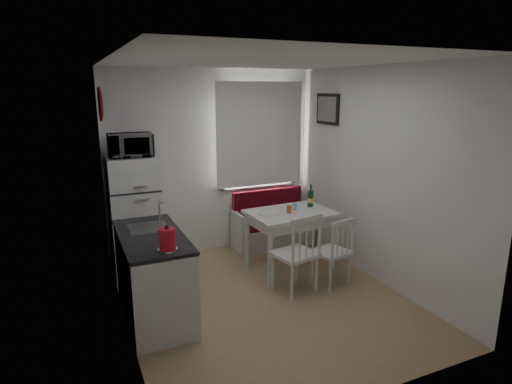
{
  "coord_description": "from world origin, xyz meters",
  "views": [
    {
      "loc": [
        -1.9,
        -4.0,
        2.34
      ],
      "look_at": [
        0.12,
        0.5,
        1.13
      ],
      "focal_mm": 30.0,
      "sensor_mm": 36.0,
      "label": 1
    }
  ],
  "objects_px": {
    "chair_right": "(336,245)",
    "wine_bottle": "(310,196)",
    "kitchen_counter": "(154,275)",
    "chair_left": "(299,246)",
    "dining_table": "(291,218)",
    "microwave": "(130,145)",
    "kettle": "(167,239)",
    "fridge": "(135,215)",
    "bench": "(271,228)"
  },
  "relations": [
    {
      "from": "microwave",
      "to": "wine_bottle",
      "type": "height_order",
      "value": "microwave"
    },
    {
      "from": "chair_right",
      "to": "microwave",
      "type": "height_order",
      "value": "microwave"
    },
    {
      "from": "bench",
      "to": "microwave",
      "type": "height_order",
      "value": "microwave"
    },
    {
      "from": "bench",
      "to": "chair_right",
      "type": "bearing_deg",
      "value": -87.24
    },
    {
      "from": "chair_left",
      "to": "wine_bottle",
      "type": "relative_size",
      "value": 1.77
    },
    {
      "from": "chair_right",
      "to": "kettle",
      "type": "relative_size",
      "value": 1.99
    },
    {
      "from": "dining_table",
      "to": "bench",
      "type": "bearing_deg",
      "value": 76.12
    },
    {
      "from": "dining_table",
      "to": "wine_bottle",
      "type": "height_order",
      "value": "wine_bottle"
    },
    {
      "from": "fridge",
      "to": "kettle",
      "type": "xyz_separation_m",
      "value": [
        0.03,
        -1.78,
        0.26
      ]
    },
    {
      "from": "microwave",
      "to": "bench",
      "type": "bearing_deg",
      "value": 4.49
    },
    {
      "from": "chair_left",
      "to": "fridge",
      "type": "xyz_separation_m",
      "value": [
        -1.58,
        1.47,
        0.16
      ]
    },
    {
      "from": "kitchen_counter",
      "to": "dining_table",
      "type": "bearing_deg",
      "value": 13.63
    },
    {
      "from": "dining_table",
      "to": "fridge",
      "type": "height_order",
      "value": "fridge"
    },
    {
      "from": "kitchen_counter",
      "to": "chair_left",
      "type": "distance_m",
      "value": 1.62
    },
    {
      "from": "chair_left",
      "to": "kettle",
      "type": "relative_size",
      "value": 2.21
    },
    {
      "from": "bench",
      "to": "microwave",
      "type": "xyz_separation_m",
      "value": [
        -2.0,
        -0.16,
        1.38
      ]
    },
    {
      "from": "chair_left",
      "to": "microwave",
      "type": "bearing_deg",
      "value": 126.92
    },
    {
      "from": "dining_table",
      "to": "microwave",
      "type": "xyz_separation_m",
      "value": [
        -1.83,
        0.75,
        0.95
      ]
    },
    {
      "from": "microwave",
      "to": "kettle",
      "type": "height_order",
      "value": "microwave"
    },
    {
      "from": "microwave",
      "to": "chair_left",
      "type": "bearing_deg",
      "value": -41.87
    },
    {
      "from": "chair_right",
      "to": "fridge",
      "type": "distance_m",
      "value": 2.55
    },
    {
      "from": "kitchen_counter",
      "to": "dining_table",
      "type": "height_order",
      "value": "kitchen_counter"
    },
    {
      "from": "dining_table",
      "to": "wine_bottle",
      "type": "relative_size",
      "value": 3.66
    },
    {
      "from": "dining_table",
      "to": "chair_right",
      "type": "bearing_deg",
      "value": -72.12
    },
    {
      "from": "chair_right",
      "to": "wine_bottle",
      "type": "relative_size",
      "value": 1.59
    },
    {
      "from": "kitchen_counter",
      "to": "bench",
      "type": "height_order",
      "value": "kitchen_counter"
    },
    {
      "from": "wine_bottle",
      "to": "chair_right",
      "type": "bearing_deg",
      "value": -97.52
    },
    {
      "from": "chair_right",
      "to": "chair_left",
      "type": "bearing_deg",
      "value": 167.91
    },
    {
      "from": "kitchen_counter",
      "to": "chair_left",
      "type": "xyz_separation_m",
      "value": [
        1.6,
        -0.22,
        0.15
      ]
    },
    {
      "from": "fridge",
      "to": "microwave",
      "type": "height_order",
      "value": "microwave"
    },
    {
      "from": "kettle",
      "to": "chair_right",
      "type": "bearing_deg",
      "value": 9.04
    },
    {
      "from": "wine_bottle",
      "to": "microwave",
      "type": "bearing_deg",
      "value": 163.5
    },
    {
      "from": "wine_bottle",
      "to": "chair_left",
      "type": "bearing_deg",
      "value": -127.93
    },
    {
      "from": "kitchen_counter",
      "to": "chair_right",
      "type": "distance_m",
      "value": 2.11
    },
    {
      "from": "dining_table",
      "to": "fridge",
      "type": "relative_size",
      "value": 0.72
    },
    {
      "from": "chair_left",
      "to": "chair_right",
      "type": "relative_size",
      "value": 1.11
    },
    {
      "from": "chair_right",
      "to": "microwave",
      "type": "bearing_deg",
      "value": 132.51
    },
    {
      "from": "bench",
      "to": "chair_left",
      "type": "xyz_separation_m",
      "value": [
        -0.42,
        -1.57,
        0.32
      ]
    },
    {
      "from": "bench",
      "to": "dining_table",
      "type": "distance_m",
      "value": 1.01
    },
    {
      "from": "kitchen_counter",
      "to": "chair_right",
      "type": "height_order",
      "value": "kitchen_counter"
    },
    {
      "from": "kitchen_counter",
      "to": "microwave",
      "type": "xyz_separation_m",
      "value": [
        0.02,
        1.19,
        1.2
      ]
    },
    {
      "from": "bench",
      "to": "kettle",
      "type": "distance_m",
      "value": 2.83
    },
    {
      "from": "dining_table",
      "to": "microwave",
      "type": "bearing_deg",
      "value": 154.89
    },
    {
      "from": "dining_table",
      "to": "fridge",
      "type": "distance_m",
      "value": 2.0
    },
    {
      "from": "dining_table",
      "to": "microwave",
      "type": "height_order",
      "value": "microwave"
    },
    {
      "from": "kitchen_counter",
      "to": "fridge",
      "type": "bearing_deg",
      "value": 89.1
    },
    {
      "from": "kitchen_counter",
      "to": "microwave",
      "type": "bearing_deg",
      "value": 89.06
    },
    {
      "from": "dining_table",
      "to": "chair_left",
      "type": "relative_size",
      "value": 2.07
    },
    {
      "from": "bench",
      "to": "chair_left",
      "type": "relative_size",
      "value": 2.21
    },
    {
      "from": "fridge",
      "to": "wine_bottle",
      "type": "distance_m",
      "value": 2.3
    }
  ]
}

